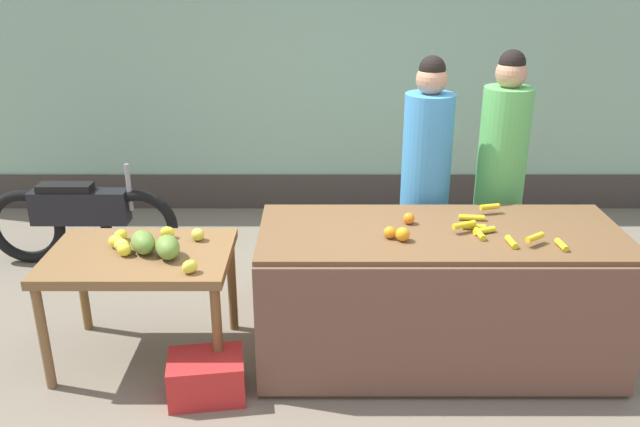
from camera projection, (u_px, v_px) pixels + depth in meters
ground_plane at (347, 355)px, 4.30m from camera, size 24.00×24.00×0.00m
market_wall_back at (338, 56)px, 6.35m from camera, size 9.41×0.23×3.14m
fruit_stall_counter at (435, 296)px, 4.12m from camera, size 2.21×0.91×0.89m
side_table_wooden at (138, 266)px, 4.05m from camera, size 1.13×0.77×0.74m
banana_bunch_pile at (493, 228)px, 3.92m from camera, size 0.61×0.62×0.07m
orange_pile at (399, 229)px, 3.89m from camera, size 0.21×0.34×0.08m
mango_papaya_pile at (150, 244)px, 3.99m from camera, size 0.64×0.60×0.14m
vendor_woman_blue_shirt at (423, 187)px, 4.60m from camera, size 0.34×0.34×1.84m
vendor_woman_green_shirt at (498, 181)px, 4.66m from camera, size 0.34×0.34×1.87m
parked_motorcycle at (80, 218)px, 5.46m from camera, size 1.60×0.18×0.88m
produce_crate at (205, 377)px, 3.86m from camera, size 0.48×0.38×0.26m
produce_sack at (278, 263)px, 4.94m from camera, size 0.34×0.39×0.56m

